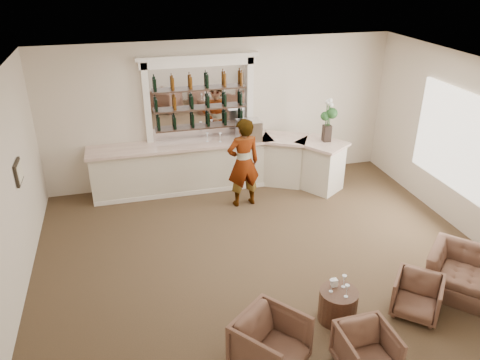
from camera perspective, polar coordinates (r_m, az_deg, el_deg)
The scene contains 18 objects.
ground at distance 8.48m, azimuth 3.12°, elevation -9.64°, with size 8.00×8.00×0.00m, color brown.
room_shell at distance 8.06m, azimuth 3.09°, elevation 7.14°, with size 8.04×7.02×3.32m.
bar_counter at distance 10.69m, azimuth -2.49°, elevation 1.82°, with size 5.72×1.80×1.14m.
back_bar_alcove at distance 10.51m, azimuth -4.95°, elevation 9.80°, with size 2.64×0.25×3.00m.
cocktail_table at distance 7.28m, azimuth 11.83°, elevation -14.70°, with size 0.57×0.57×0.50m, color #492E1F.
sommelier at distance 9.80m, azimuth 0.42°, elevation 2.10°, with size 0.71×0.47×1.95m, color gray.
armchair_left at distance 6.41m, azimuth 3.76°, elevation -19.30°, with size 0.82×0.84×0.77m, color brown.
armchair_center at distance 6.60m, azimuth 15.14°, elevation -19.46°, with size 0.69×0.71×0.64m, color brown.
armchair_right at distance 7.67m, azimuth 20.79°, elevation -13.07°, with size 0.67×0.69×0.63m, color brown.
armchair_far at distance 8.35m, azimuth 25.76°, elevation -10.25°, with size 1.10×0.96×0.71m, color brown.
espresso_machine at distance 10.50m, azimuth 1.09°, elevation 6.06°, with size 0.52×0.43×0.45m, color silver.
flower_vase at distance 10.51m, azimuth 10.69°, elevation 7.51°, with size 0.26×0.26×0.98m.
wine_glass_bar_left at distance 10.44m, azimuth -2.43°, elevation 5.22°, with size 0.07×0.07×0.21m, color white, non-canonical shape.
wine_glass_bar_right at distance 10.46m, azimuth -4.01°, elevation 5.22°, with size 0.07×0.07×0.21m, color white, non-canonical shape.
wine_glass_tbl_a at distance 7.04m, azimuth 11.09°, elevation -12.55°, with size 0.07×0.07×0.21m, color white, non-canonical shape.
wine_glass_tbl_b at distance 7.16m, azimuth 12.55°, elevation -11.96°, with size 0.07×0.07×0.21m, color white, non-canonical shape.
wine_glass_tbl_c at distance 6.99m, azimuth 12.87°, elevation -13.05°, with size 0.07×0.07×0.21m, color white, non-canonical shape.
napkin_holder at distance 7.18m, azimuth 11.42°, elevation -12.16°, with size 0.08×0.08×0.12m, color white.
Camera 1 is at (-2.19, -6.56, 4.92)m, focal length 35.00 mm.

